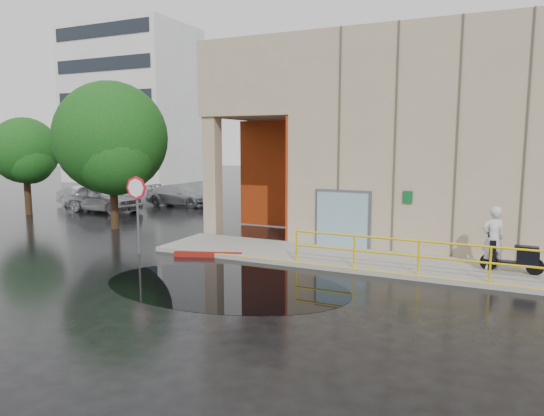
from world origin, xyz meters
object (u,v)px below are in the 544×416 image
Objects in this scene: stop_sign at (137,198)px; scooter at (513,247)px; car_c at (180,195)px; red_curb at (208,255)px; car_b at (84,196)px; tree_far at (26,153)px; person at (493,238)px; tree_near at (112,142)px; car_a at (103,198)px.

scooter is at bearing 30.60° from stop_sign.
stop_sign is 0.63× the size of car_c.
car_b is at bearing 150.02° from red_curb.
stop_sign reaches higher than red_curb.
stop_sign is 0.53× the size of tree_far.
tree_far is at bearing -171.96° from car_b.
car_b is 0.87× the size of car_c.
red_curb is at bearing -18.69° from person.
person is at bearing 171.82° from scooter.
scooter is 0.45× the size of car_b.
scooter is 9.71m from red_curb.
scooter is at bearing -4.66° from tree_near.
tree_far reaches higher than scooter.
tree_near reaches higher than person.
car_c is (5.08, 2.89, 0.00)m from car_b.
red_curb is 13.30m from car_a.
car_a is 1.22× the size of car_b.
scooter is 0.26× the size of tree_near.
car_a is (-20.32, 5.26, -0.31)m from person.
stop_sign reaches higher than person.
tree_near is at bearing -115.56° from car_b.
car_a reaches higher than scooter.
car_b is 5.85m from car_c.
stop_sign reaches higher than car_b.
tree_far reaches higher than person.
person is 0.81× the size of red_curb.
red_curb is at bearing -109.95° from car_b.
car_b is (-23.01, 6.43, -0.48)m from person.
car_b is at bearing 166.45° from scooter.
person is 16.04m from tree_near.
car_c reaches higher than car_b.
tree_far is (-14.15, 4.34, 3.28)m from red_curb.
person reaches higher than car_a.
stop_sign is at bearing -18.10° from person.
scooter is at bearing 9.26° from red_curb.
car_b is 9.54m from tree_near.
scooter is 0.33× the size of tree_far.
car_a is 4.60m from tree_far.
stop_sign reaches higher than scooter.
tree_near is 1.26× the size of tree_far.
person is 0.29× the size of tree_near.
scooter is 0.39× the size of car_c.
stop_sign is 13.29m from car_c.
tree_far reaches higher than car_c.
stop_sign is 1.16× the size of red_curb.
tree_far reaches higher than red_curb.
car_b is (-14.02, 8.09, 0.55)m from red_curb.
person is 0.41× the size of car_a.
stop_sign is 0.59× the size of car_a.
person is 21.00m from car_a.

